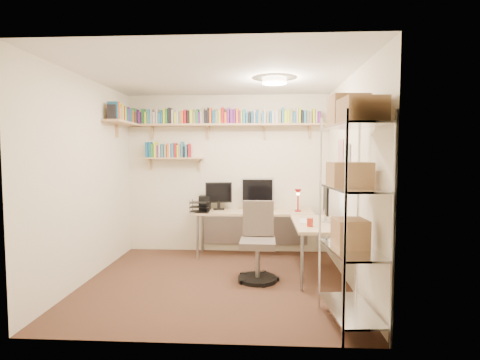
# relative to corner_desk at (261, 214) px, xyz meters

# --- Properties ---
(ground) EXTENTS (3.20, 3.20, 0.00)m
(ground) POSITION_rel_corner_desk_xyz_m (-0.54, -0.98, -0.68)
(ground) COLOR #45291D
(ground) RESTS_ON ground
(room_shell) EXTENTS (3.24, 3.04, 2.52)m
(room_shell) POSITION_rel_corner_desk_xyz_m (-0.54, -0.98, 0.86)
(room_shell) COLOR #F2E5C5
(room_shell) RESTS_ON ground
(wall_shelves) EXTENTS (3.12, 1.09, 0.80)m
(wall_shelves) POSITION_rel_corner_desk_xyz_m (-0.99, 0.31, 1.34)
(wall_shelves) COLOR tan
(wall_shelves) RESTS_ON ground
(corner_desk) EXTENTS (2.04, 1.80, 1.20)m
(corner_desk) POSITION_rel_corner_desk_xyz_m (0.00, 0.00, 0.00)
(corner_desk) COLOR #D6BD8B
(corner_desk) RESTS_ON ground
(office_chair) EXTENTS (0.51, 0.52, 0.97)m
(office_chair) POSITION_rel_corner_desk_xyz_m (-0.04, -0.86, -0.27)
(office_chair) COLOR black
(office_chair) RESTS_ON ground
(wire_rack) EXTENTS (0.48, 0.86, 2.11)m
(wire_rack) POSITION_rel_corner_desk_xyz_m (0.81, -2.05, 0.74)
(wire_rack) COLOR silver
(wire_rack) RESTS_ON ground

